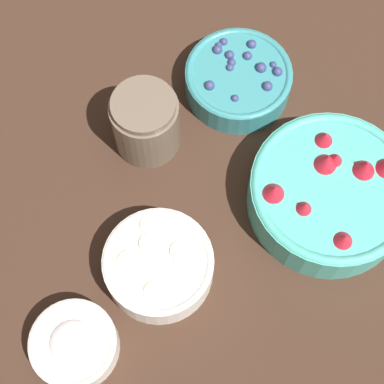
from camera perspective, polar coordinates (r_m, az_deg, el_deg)
ground_plane at (r=0.91m, az=-1.12°, el=-0.05°), size 4.00×4.00×0.00m
bowl_strawberries at (r=0.89m, az=12.23°, el=0.01°), size 0.22×0.22×0.09m
bowl_blueberries at (r=0.97m, az=4.14°, el=10.02°), size 0.16×0.16×0.06m
bowl_bananas at (r=0.84m, az=-3.00°, el=-6.50°), size 0.14×0.14×0.06m
bowl_cream at (r=0.84m, az=-10.43°, el=-13.18°), size 0.11×0.11×0.05m
jar_chocolate at (r=0.90m, az=-4.13°, el=6.07°), size 0.10×0.10×0.10m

